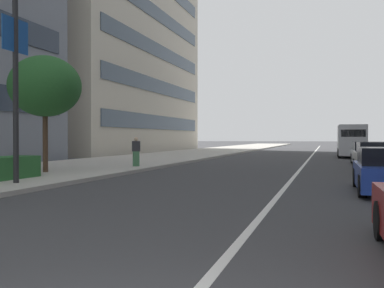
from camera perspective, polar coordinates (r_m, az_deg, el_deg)
sidewalk_right_plaza at (r=34.70m, az=-4.40°, el=-1.75°), size 160.00×8.30×0.15m
lane_centre_stripe at (r=37.37m, az=14.84°, el=-1.70°), size 110.00×0.16×0.01m
car_lead_in_lane at (r=21.57m, az=22.69°, el=-1.80°), size 4.24×1.98×1.44m
car_mid_block_traffic at (r=28.58m, az=21.58°, el=-1.17°), size 4.47×1.82×1.39m
delivery_van_ahead at (r=38.76m, az=19.72°, el=0.45°), size 5.34×2.19×2.65m
street_lamp_with_banners at (r=16.00m, az=-20.76°, el=15.45°), size 1.26×2.42×9.45m
street_tree_near_plaza_corner at (r=20.30m, az=-18.26°, el=6.99°), size 3.07×3.07×5.00m
pedestrian_on_plaza at (r=23.19m, az=-7.16°, el=-0.99°), size 0.43×0.48×1.51m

